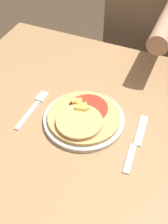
{
  "coord_description": "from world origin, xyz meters",
  "views": [
    {
      "loc": [
        0.27,
        -0.54,
        1.44
      ],
      "look_at": [
        0.02,
        0.05,
        0.79
      ],
      "focal_mm": 50.0,
      "sensor_mm": 36.0,
      "label": 1
    }
  ],
  "objects_px": {
    "plate": "(84,120)",
    "fork": "(34,107)",
    "knife": "(136,144)",
    "dining_table": "(72,154)",
    "pizza": "(83,116)",
    "person_diner": "(149,31)"
  },
  "relations": [
    {
      "from": "plate",
      "to": "knife",
      "type": "distance_m",
      "value": 0.17
    },
    {
      "from": "plate",
      "to": "pizza",
      "type": "xyz_separation_m",
      "value": [
        -0.0,
        -0.0,
        0.02
      ]
    },
    {
      "from": "dining_table",
      "to": "plate",
      "type": "xyz_separation_m",
      "value": [
        0.02,
        0.05,
        0.13
      ]
    },
    {
      "from": "plate",
      "to": "fork",
      "type": "bearing_deg",
      "value": -177.88
    },
    {
      "from": "plate",
      "to": "fork",
      "type": "relative_size",
      "value": 1.39
    },
    {
      "from": "pizza",
      "to": "knife",
      "type": "bearing_deg",
      "value": -6.53
    },
    {
      "from": "dining_table",
      "to": "knife",
      "type": "distance_m",
      "value": 0.23
    },
    {
      "from": "pizza",
      "to": "dining_table",
      "type": "bearing_deg",
      "value": -115.85
    },
    {
      "from": "fork",
      "to": "person_diner",
      "type": "relative_size",
      "value": 0.15
    },
    {
      "from": "plate",
      "to": "pizza",
      "type": "relative_size",
      "value": 1.12
    },
    {
      "from": "pizza",
      "to": "person_diner",
      "type": "xyz_separation_m",
      "value": [
        0.04,
        0.66,
        -0.07
      ]
    },
    {
      "from": "person_diner",
      "to": "plate",
      "type": "bearing_deg",
      "value": -93.07
    },
    {
      "from": "pizza",
      "to": "knife",
      "type": "height_order",
      "value": "pizza"
    },
    {
      "from": "knife",
      "to": "person_diner",
      "type": "height_order",
      "value": "person_diner"
    },
    {
      "from": "dining_table",
      "to": "knife",
      "type": "bearing_deg",
      "value": 6.72
    },
    {
      "from": "fork",
      "to": "knife",
      "type": "relative_size",
      "value": 0.79
    },
    {
      "from": "dining_table",
      "to": "fork",
      "type": "bearing_deg",
      "value": 164.79
    },
    {
      "from": "fork",
      "to": "person_diner",
      "type": "distance_m",
      "value": 0.69
    },
    {
      "from": "knife",
      "to": "person_diner",
      "type": "bearing_deg",
      "value": 101.21
    },
    {
      "from": "pizza",
      "to": "person_diner",
      "type": "bearing_deg",
      "value": 86.83
    },
    {
      "from": "person_diner",
      "to": "fork",
      "type": "bearing_deg",
      "value": -107.21
    },
    {
      "from": "plate",
      "to": "person_diner",
      "type": "distance_m",
      "value": 0.66
    }
  ]
}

